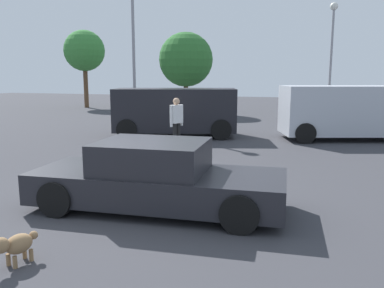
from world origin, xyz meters
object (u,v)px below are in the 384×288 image
(sedan_foreground, at_px, (156,178))
(light_post_mid, at_px, (332,41))
(suv_dark, at_px, (175,110))
(pedestrian, at_px, (176,118))
(van_white, at_px, (350,111))
(dog, at_px, (15,245))
(light_post_near, at_px, (133,21))

(sedan_foreground, bearing_deg, light_post_mid, 75.40)
(suv_dark, height_order, pedestrian, suv_dark)
(van_white, distance_m, suv_dark, 6.84)
(light_post_mid, bearing_deg, van_white, -85.11)
(dog, xyz_separation_m, pedestrian, (-1.00, 8.60, 0.74))
(pedestrian, relative_size, light_post_near, 0.23)
(dog, distance_m, pedestrian, 8.69)
(light_post_near, bearing_deg, pedestrian, -50.00)
(sedan_foreground, distance_m, pedestrian, 6.27)
(suv_dark, bearing_deg, van_white, 174.48)
(light_post_mid, bearing_deg, pedestrian, -112.00)
(van_white, height_order, pedestrian, van_white)
(dog, height_order, light_post_near, light_post_near)
(sedan_foreground, height_order, van_white, van_white)
(van_white, relative_size, light_post_mid, 0.83)
(sedan_foreground, distance_m, light_post_near, 12.80)
(van_white, bearing_deg, light_post_mid, 76.30)
(dog, xyz_separation_m, suv_dark, (-2.01, 11.15, 0.79))
(dog, distance_m, van_white, 13.36)
(suv_dark, height_order, light_post_mid, light_post_mid)
(dog, relative_size, light_post_near, 0.09)
(sedan_foreground, distance_m, van_white, 10.59)
(pedestrian, height_order, light_post_mid, light_post_mid)
(dog, bearing_deg, suv_dark, -156.68)
(sedan_foreground, relative_size, light_post_mid, 0.72)
(sedan_foreground, relative_size, pedestrian, 2.77)
(van_white, distance_m, light_post_near, 10.32)
(sedan_foreground, height_order, light_post_near, light_post_near)
(van_white, relative_size, suv_dark, 1.05)
(dog, xyz_separation_m, light_post_mid, (3.97, 20.90, 4.16))
(sedan_foreground, relative_size, light_post_near, 0.64)
(sedan_foreground, distance_m, dog, 2.78)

